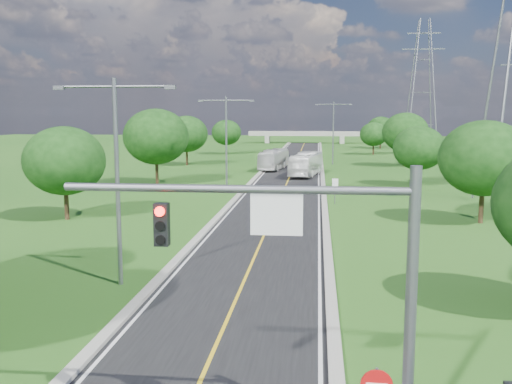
{
  "coord_description": "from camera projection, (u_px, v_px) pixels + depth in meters",
  "views": [
    {
      "loc": [
        3.54,
        -14.29,
        8.42
      ],
      "look_at": [
        -0.58,
        23.91,
        3.0
      ],
      "focal_mm": 40.0,
      "sensor_mm": 36.0,
      "label": 1
    }
  ],
  "objects": [
    {
      "name": "ground",
      "position": [
        290.0,
        177.0,
        74.69
      ],
      "size": [
        260.0,
        260.0,
        0.0
      ],
      "primitive_type": "plane",
      "color": "#1F4C15",
      "rests_on": "ground"
    },
    {
      "name": "road",
      "position": [
        292.0,
        172.0,
        80.59
      ],
      "size": [
        8.0,
        150.0,
        0.06
      ],
      "primitive_type": "cube",
      "color": "black",
      "rests_on": "ground"
    },
    {
      "name": "curb_left",
      "position": [
        262.0,
        171.0,
        81.03
      ],
      "size": [
        0.5,
        150.0,
        0.22
      ],
      "primitive_type": "cube",
      "color": "gray",
      "rests_on": "ground"
    },
    {
      "name": "curb_right",
      "position": [
        322.0,
        171.0,
        80.13
      ],
      "size": [
        0.5,
        150.0,
        0.22
      ],
      "primitive_type": "cube",
      "color": "gray",
      "rests_on": "ground"
    },
    {
      "name": "signal_mast",
      "position": [
        322.0,
        261.0,
        13.56
      ],
      "size": [
        8.54,
        0.33,
        7.2
      ],
      "color": "slate",
      "rests_on": "ground"
    },
    {
      "name": "speed_limit_sign",
      "position": [
        335.0,
        187.0,
        52.24
      ],
      "size": [
        0.55,
        0.09,
        2.4
      ],
      "color": "slate",
      "rests_on": "ground"
    },
    {
      "name": "overpass",
      "position": [
        304.0,
        134.0,
        153.11
      ],
      "size": [
        30.0,
        3.0,
        3.2
      ],
      "color": "gray",
      "rests_on": "ground"
    },
    {
      "name": "streetlight_near_left",
      "position": [
        117.0,
        164.0,
        27.24
      ],
      "size": [
        5.9,
        0.25,
        10.0
      ],
      "color": "slate",
      "rests_on": "ground"
    },
    {
      "name": "streetlight_mid_left",
      "position": [
        226.0,
        136.0,
        59.73
      ],
      "size": [
        5.9,
        0.25,
        10.0
      ],
      "color": "slate",
      "rests_on": "ground"
    },
    {
      "name": "streetlight_far_right",
      "position": [
        333.0,
        127.0,
        90.94
      ],
      "size": [
        5.9,
        0.25,
        10.0
      ],
      "color": "slate",
      "rests_on": "ground"
    },
    {
      "name": "power_tower_far",
      "position": [
        422.0,
        86.0,
        124.11
      ],
      "size": [
        9.0,
        6.4,
        28.0
      ],
      "color": "slate",
      "rests_on": "ground"
    },
    {
      "name": "tree_lb",
      "position": [
        65.0,
        161.0,
        44.24
      ],
      "size": [
        6.3,
        6.3,
        7.33
      ],
      "color": "black",
      "rests_on": "ground"
    },
    {
      "name": "tree_lc",
      "position": [
        156.0,
        137.0,
        65.66
      ],
      "size": [
        7.56,
        7.56,
        8.79
      ],
      "color": "black",
      "rests_on": "ground"
    },
    {
      "name": "tree_ld",
      "position": [
        186.0,
        134.0,
        89.59
      ],
      "size": [
        6.72,
        6.72,
        7.82
      ],
      "color": "black",
      "rests_on": "ground"
    },
    {
      "name": "tree_le",
      "position": [
        226.0,
        133.0,
        113.03
      ],
      "size": [
        5.88,
        5.88,
        6.84
      ],
      "color": "black",
      "rests_on": "ground"
    },
    {
      "name": "tree_rb",
      "position": [
        484.0,
        158.0,
        42.76
      ],
      "size": [
        6.72,
        6.72,
        7.82
      ],
      "color": "black",
      "rests_on": "ground"
    },
    {
      "name": "tree_rc",
      "position": [
        419.0,
        148.0,
        64.61
      ],
      "size": [
        5.88,
        5.88,
        6.84
      ],
      "color": "black",
      "rests_on": "ground"
    },
    {
      "name": "tree_rd",
      "position": [
        405.0,
        132.0,
        87.9
      ],
      "size": [
        7.14,
        7.14,
        8.3
      ],
      "color": "black",
      "rests_on": "ground"
    },
    {
      "name": "tree_re",
      "position": [
        374.0,
        134.0,
        111.96
      ],
      "size": [
        5.46,
        5.46,
        6.35
      ],
      "color": "black",
      "rests_on": "ground"
    },
    {
      "name": "tree_rf",
      "position": [
        381.0,
        128.0,
        131.19
      ],
      "size": [
        6.3,
        6.3,
        7.33
      ],
      "color": "black",
      "rests_on": "ground"
    },
    {
      "name": "bus_outbound",
      "position": [
        306.0,
        164.0,
        75.03
      ],
      "size": [
        4.4,
        11.24,
        3.05
      ],
      "primitive_type": "imported",
      "rotation": [
        0.0,
        0.0,
        2.97
      ],
      "color": "white",
      "rests_on": "road"
    },
    {
      "name": "bus_inbound",
      "position": [
        274.0,
        159.0,
        83.36
      ],
      "size": [
        3.9,
        10.68,
        2.91
      ],
      "primitive_type": "imported",
      "rotation": [
        0.0,
        0.0,
        -0.14
      ],
      "color": "silver",
      "rests_on": "road"
    }
  ]
}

